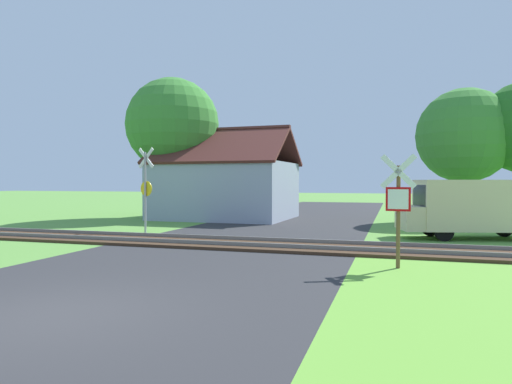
% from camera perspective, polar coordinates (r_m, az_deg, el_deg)
% --- Properties ---
extents(ground_plane, '(160.00, 160.00, 0.00)m').
position_cam_1_polar(ground_plane, '(8.32, -23.74, -13.96)').
color(ground_plane, '#5B933D').
extents(road_asphalt, '(8.38, 80.00, 0.01)m').
position_cam_1_polar(road_asphalt, '(9.87, -16.00, -11.45)').
color(road_asphalt, '#2D2D30').
rests_on(road_asphalt, ground).
extents(rail_track, '(60.00, 2.60, 0.22)m').
position_cam_1_polar(rail_track, '(15.66, -2.83, -6.45)').
color(rail_track, '#422D1E').
rests_on(rail_track, ground).
extents(stop_sign_near, '(0.88, 0.17, 2.86)m').
position_cam_1_polar(stop_sign_near, '(11.89, 17.36, -1.37)').
color(stop_sign_near, brown).
rests_on(stop_sign_near, ground).
extents(crossing_sign_far, '(0.85, 0.26, 3.61)m').
position_cam_1_polar(crossing_sign_far, '(19.76, -13.63, 0.84)').
color(crossing_sign_far, '#9E9EA5').
rests_on(crossing_sign_far, ground).
extents(house, '(8.00, 6.58, 5.36)m').
position_cam_1_polar(house, '(26.92, -3.83, 0.53)').
color(house, '#99A3B7').
rests_on(house, ground).
extents(tree_right, '(5.00, 5.00, 7.13)m').
position_cam_1_polar(tree_right, '(26.83, 24.62, 6.42)').
color(tree_right, '#513823').
rests_on(tree_right, ground).
extents(tree_left, '(5.54, 5.54, 8.35)m').
position_cam_1_polar(tree_left, '(27.99, -10.38, 8.27)').
color(tree_left, '#513823').
rests_on(tree_left, ground).
extents(mail_truck, '(5.20, 2.95, 2.24)m').
position_cam_1_polar(mail_truck, '(19.10, 25.27, -1.62)').
color(mail_truck, beige).
rests_on(mail_truck, ground).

